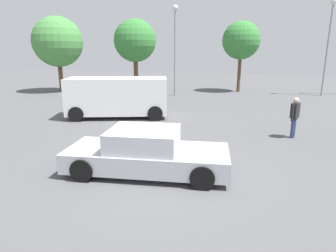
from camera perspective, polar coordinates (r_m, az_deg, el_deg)
The scene contains 10 objects.
ground_plane at distance 8.53m, azimuth -2.25°, elevation -9.22°, with size 80.00×80.00×0.00m, color #515154.
sedan_foreground at distance 8.41m, azimuth -4.27°, elevation -5.28°, with size 4.85×2.52×1.29m.
dog at distance 11.20m, azimuth -6.56°, elevation -2.07°, with size 0.33×0.65×0.41m.
van_white at distance 15.65m, azimuth -9.88°, elevation 5.82°, with size 5.53×3.62×2.10m.
pedestrian at distance 12.71m, azimuth 23.66°, elevation 2.16°, with size 0.39×0.52×1.66m.
light_post_mid at distance 26.21m, azimuth 29.19°, elevation 15.77°, with size 0.44×0.44×7.25m.
light_post_far at distance 23.13m, azimuth 1.42°, elevation 17.30°, with size 0.44×0.44×6.81m.
tree_back_left at distance 27.21m, azimuth -20.89°, elevation 15.19°, with size 4.19×4.19×6.32m.
tree_back_center at distance 27.08m, azimuth -6.50°, elevation 16.32°, with size 3.77×3.77×6.27m.
tree_back_right at distance 26.29m, azimuth 14.18°, elevation 15.99°, with size 3.19×3.19×5.94m.
Camera 1 is at (2.64, -7.36, 3.42)m, focal length 30.97 mm.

